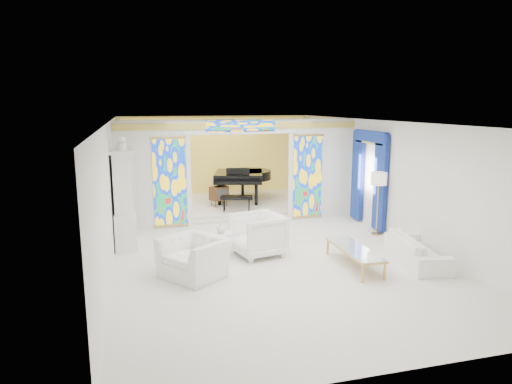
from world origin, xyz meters
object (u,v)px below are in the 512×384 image
object	(u,v)px
grand_piano	(243,176)
tv_console	(219,193)
china_cabinet	(125,198)
armchair_right	(257,235)
coffee_table	(354,249)
armchair_left	(194,257)
sofa	(417,249)

from	to	relation	value
grand_piano	tv_console	xyz separation A→B (m)	(-0.98, -0.73, -0.40)
china_cabinet	armchair_right	distance (m)	3.40
grand_piano	tv_console	world-z (taller)	grand_piano
china_cabinet	grand_piano	bearing A→B (deg)	43.86
coffee_table	tv_console	size ratio (longest dim) A/B	2.89
coffee_table	grand_piano	distance (m)	6.65
tv_console	coffee_table	bearing A→B (deg)	-94.71
china_cabinet	armchair_left	world-z (taller)	china_cabinet
armchair_left	coffee_table	bearing A→B (deg)	47.76
coffee_table	armchair_right	bearing A→B (deg)	144.95
china_cabinet	sofa	xyz separation A→B (m)	(6.17, -2.99, -0.88)
armchair_left	grand_piano	size ratio (longest dim) A/B	0.39
tv_console	sofa	bearing A→B (deg)	-83.20
sofa	china_cabinet	bearing A→B (deg)	75.71
armchair_left	coffee_table	size ratio (longest dim) A/B	0.65
armchair_left	china_cabinet	bearing A→B (deg)	171.38
coffee_table	grand_piano	size ratio (longest dim) A/B	0.60
armchair_right	coffee_table	world-z (taller)	armchair_right
armchair_right	sofa	bearing A→B (deg)	54.05
armchair_left	sofa	bearing A→B (deg)	48.15
china_cabinet	armchair_right	size ratio (longest dim) A/B	2.55
armchair_left	sofa	world-z (taller)	armchair_left
sofa	coffee_table	world-z (taller)	sofa
china_cabinet	grand_piano	size ratio (longest dim) A/B	0.87
sofa	coffee_table	bearing A→B (deg)	97.11
armchair_right	china_cabinet	bearing A→B (deg)	-132.07
tv_console	armchair_right	bearing A→B (deg)	-111.67
coffee_table	tv_console	world-z (taller)	tv_console
armchair_left	coffee_table	xyz separation A→B (m)	(3.37, -0.34, -0.02)
china_cabinet	coffee_table	world-z (taller)	china_cabinet
coffee_table	china_cabinet	bearing A→B (deg)	148.60
china_cabinet	armchair_left	size ratio (longest dim) A/B	2.23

